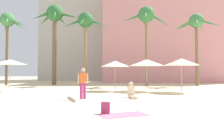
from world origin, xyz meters
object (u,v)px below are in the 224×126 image
at_px(cafe_umbrella_3, 115,64).
at_px(palm_tree_far_right, 85,25).
at_px(backpack, 106,108).
at_px(person_mid_right, 132,92).
at_px(palm_tree_left, 55,20).
at_px(palm_tree_far_left, 7,24).
at_px(palm_tree_right, 146,19).
at_px(cafe_umbrella_2, 181,62).
at_px(beach_towel, 123,115).
at_px(palm_tree_center, 197,26).
at_px(cafe_umbrella_1, 10,62).
at_px(cafe_umbrella_0, 147,63).
at_px(person_mid_center, 83,82).

bearing_deg(cafe_umbrella_3, palm_tree_far_right, 117.63).
xyz_separation_m(palm_tree_far_right, backpack, (3.21, -15.77, -6.54)).
bearing_deg(person_mid_right, palm_tree_left, -157.05).
xyz_separation_m(palm_tree_far_right, person_mid_right, (4.43, -11.11, -6.43)).
distance_m(palm_tree_far_left, palm_tree_right, 15.60).
xyz_separation_m(cafe_umbrella_2, beach_towel, (-4.49, -8.43, -2.21)).
height_order(palm_tree_center, backpack, palm_tree_center).
xyz_separation_m(palm_tree_center, cafe_umbrella_3, (-8.64, -6.00, -4.30)).
height_order(palm_tree_center, palm_tree_far_right, palm_tree_far_right).
bearing_deg(palm_tree_right, palm_tree_center, 0.05).
height_order(cafe_umbrella_1, backpack, cafe_umbrella_1).
distance_m(palm_tree_left, cafe_umbrella_3, 11.63).
distance_m(palm_tree_left, cafe_umbrella_0, 13.37).
relative_size(cafe_umbrella_2, person_mid_center, 0.98).
bearing_deg(palm_tree_center, palm_tree_far_right, 177.44).
xyz_separation_m(cafe_umbrella_1, beach_towel, (8.65, -8.98, -2.25)).
bearing_deg(backpack, palm_tree_center, -22.10).
bearing_deg(palm_tree_far_right, palm_tree_left, 166.10).
relative_size(person_mid_center, person_mid_right, 2.47).
bearing_deg(palm_tree_center, person_mid_center, -133.01).
bearing_deg(backpack, palm_tree_far_right, 19.57).
height_order(palm_tree_far_right, cafe_umbrella_3, palm_tree_far_right).
xyz_separation_m(palm_tree_right, cafe_umbrella_0, (-0.81, -6.19, -4.99)).
xyz_separation_m(palm_tree_center, cafe_umbrella_0, (-6.18, -6.20, -4.22)).
bearing_deg(cafe_umbrella_2, palm_tree_far_right, 137.81).
bearing_deg(palm_tree_center, beach_towel, -118.07).
height_order(palm_tree_right, person_mid_center, palm_tree_right).
relative_size(palm_tree_center, cafe_umbrella_3, 3.28).
height_order(palm_tree_far_left, palm_tree_center, palm_tree_far_left).
bearing_deg(palm_tree_center, cafe_umbrella_0, -134.94).
bearing_deg(palm_tree_center, palm_tree_right, -179.95).
xyz_separation_m(cafe_umbrella_0, person_mid_center, (-4.15, -4.88, -1.29)).
bearing_deg(beach_towel, person_mid_center, 115.80).
relative_size(palm_tree_center, palm_tree_far_right, 0.95).
bearing_deg(person_mid_center, cafe_umbrella_3, 130.18).
height_order(cafe_umbrella_2, person_mid_center, cafe_umbrella_2).
bearing_deg(cafe_umbrella_2, palm_tree_left, 144.91).
bearing_deg(palm_tree_far_right, palm_tree_center, -2.56).
bearing_deg(cafe_umbrella_3, palm_tree_left, 133.79).
xyz_separation_m(palm_tree_center, beach_towel, (-8.23, -15.44, -6.41)).
xyz_separation_m(palm_tree_left, cafe_umbrella_2, (12.05, -8.47, -5.25)).
distance_m(palm_tree_far_right, backpack, 17.38).
relative_size(palm_tree_left, backpack, 22.07).
xyz_separation_m(palm_tree_right, person_mid_center, (-4.96, -11.08, -6.27)).
height_order(palm_tree_center, cafe_umbrella_1, palm_tree_center).
distance_m(beach_towel, backpack, 0.68).
bearing_deg(palm_tree_center, backpack, -120.15).
bearing_deg(palm_tree_right, cafe_umbrella_1, -150.70).
bearing_deg(cafe_umbrella_0, cafe_umbrella_3, 175.34).
bearing_deg(cafe_umbrella_2, beach_towel, -118.04).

